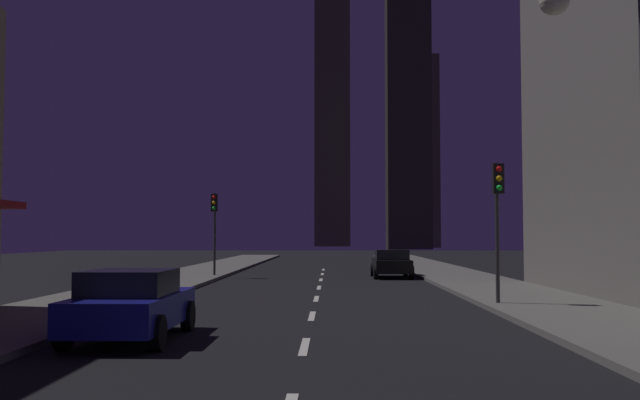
# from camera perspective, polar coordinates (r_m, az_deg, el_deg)

# --- Properties ---
(ground_plane) EXTENTS (78.00, 136.00, 0.10)m
(ground_plane) POSITION_cam_1_polar(r_m,az_deg,el_deg) (37.42, 0.14, -6.29)
(ground_plane) COLOR black
(sidewalk_right) EXTENTS (4.00, 76.00, 0.15)m
(sidewalk_right) POSITION_cam_1_polar(r_m,az_deg,el_deg) (37.96, 10.82, -6.00)
(sidewalk_right) COLOR #605E59
(sidewalk_right) RESTS_ON ground
(sidewalk_left) EXTENTS (4.00, 76.00, 0.15)m
(sidewalk_left) POSITION_cam_1_polar(r_m,az_deg,el_deg) (38.15, -10.49, -5.99)
(sidewalk_left) COLOR #605E59
(sidewalk_left) RESTS_ON ground
(lane_marking_center) EXTENTS (0.16, 43.80, 0.01)m
(lane_marking_center) POSITION_cam_1_polar(r_m,az_deg,el_deg) (24.25, -0.30, -7.98)
(lane_marking_center) COLOR silver
(lane_marking_center) RESTS_ON ground
(skyscraper_distant_tall) EXTENTS (7.50, 5.47, 73.60)m
(skyscraper_distant_tall) POSITION_cam_1_polar(r_m,az_deg,el_deg) (153.56, 0.99, 10.11)
(skyscraper_distant_tall) COLOR #534F3E
(skyscraper_distant_tall) RESTS_ON ground
(skyscraper_distant_mid) EXTENTS (7.23, 5.34, 75.76)m
(skyscraper_distant_mid) POSITION_cam_1_polar(r_m,az_deg,el_deg) (122.49, 7.08, 14.05)
(skyscraper_distant_mid) COLOR #343227
(skyscraper_distant_mid) RESTS_ON ground
(skyscraper_distant_short) EXTENTS (6.43, 7.49, 36.16)m
(skyscraper_distant_short) POSITION_cam_1_polar(r_m,az_deg,el_deg) (135.79, 8.10, 3.84)
(skyscraper_distant_short) COLOR brown
(skyscraper_distant_short) RESTS_ON ground
(car_parked_near) EXTENTS (1.98, 4.24, 1.45)m
(car_parked_near) POSITION_cam_1_polar(r_m,az_deg,el_deg) (15.17, -14.99, -8.12)
(car_parked_near) COLOR navy
(car_parked_near) RESTS_ON ground
(car_parked_far) EXTENTS (1.98, 4.24, 1.45)m
(car_parked_far) POSITION_cam_1_polar(r_m,az_deg,el_deg) (36.67, 5.78, -5.10)
(car_parked_far) COLOR black
(car_parked_far) RESTS_ON ground
(fire_hydrant_far_left) EXTENTS (0.42, 0.30, 0.65)m
(fire_hydrant_far_left) POSITION_cam_1_polar(r_m,az_deg,el_deg) (23.14, -15.30, -7.00)
(fire_hydrant_far_left) COLOR red
(fire_hydrant_far_left) RESTS_ON sidewalk_left
(traffic_light_near_right) EXTENTS (0.32, 0.48, 4.20)m
(traffic_light_near_right) POSITION_cam_1_polar(r_m,az_deg,el_deg) (21.76, 14.16, -0.07)
(traffic_light_near_right) COLOR #2D2D2D
(traffic_light_near_right) RESTS_ON sidewalk_right
(traffic_light_far_left) EXTENTS (0.32, 0.48, 4.20)m
(traffic_light_far_left) POSITION_cam_1_polar(r_m,az_deg,el_deg) (36.64, -8.52, -1.25)
(traffic_light_far_left) COLOR #2D2D2D
(traffic_light_far_left) RESTS_ON sidewalk_left
(street_lamp_right) EXTENTS (1.96, 0.56, 6.58)m
(street_lamp_right) POSITION_cam_1_polar(r_m,az_deg,el_deg) (13.95, 21.58, 9.39)
(street_lamp_right) COLOR #38383D
(street_lamp_right) RESTS_ON sidewalk_right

